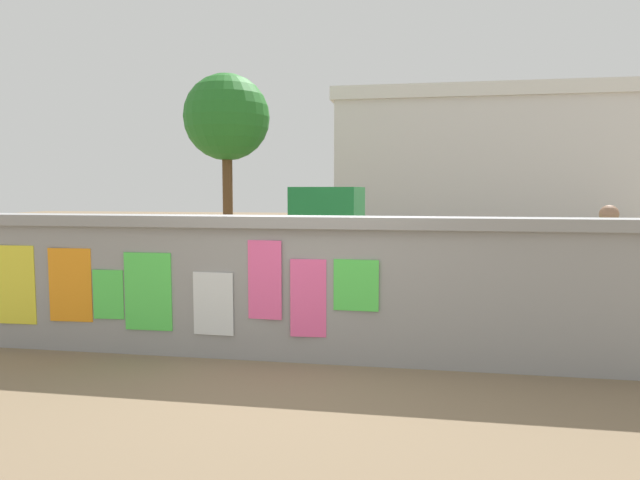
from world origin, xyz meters
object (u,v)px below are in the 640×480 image
Objects in this scene: bicycle_near at (208,302)px; person_walking at (607,258)px; motorcycle at (410,297)px; tree_roadside at (227,119)px; auto_rickshaw_truck at (278,236)px.

person_walking reaches higher than bicycle_near.
person_walking reaches higher than motorcycle.
bicycle_near is 11.43m from tree_roadside.
person_walking is at bearing 4.04° from bicycle_near.
auto_rickshaw_truck is 3.91m from bicycle_near.
tree_roadside reaches higher than motorcycle.
auto_rickshaw_truck is at bearing 125.45° from motorcycle.
tree_roadside is at bearing 129.11° from person_walking.
auto_rickshaw_truck is 4.48m from motorcycle.
person_walking is (4.87, 0.34, 0.62)m from bicycle_near.
bicycle_near is at bearing -89.67° from auto_rickshaw_truck.
tree_roadside is at bearing 107.46° from bicycle_near.
tree_roadside is (-3.23, 6.47, 3.10)m from auto_rickshaw_truck.
person_walking is at bearing -35.76° from auto_rickshaw_truck.
auto_rickshaw_truck is at bearing 144.24° from person_walking.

